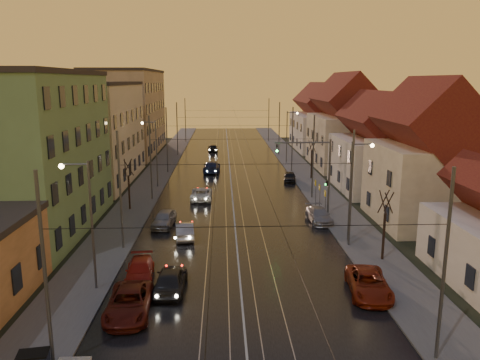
{
  "coord_description": "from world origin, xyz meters",
  "views": [
    {
      "loc": [
        -1.06,
        -24.79,
        12.51
      ],
      "look_at": [
        0.65,
        19.79,
        3.01
      ],
      "focal_mm": 35.0,
      "sensor_mm": 36.0,
      "label": 1
    }
  ],
  "objects": [
    {
      "name": "apartment_left_1",
      "position": [
        -17.5,
        14.0,
        6.5
      ],
      "size": [
        10.0,
        18.0,
        13.0
      ],
      "primitive_type": "cube",
      "color": "#5F8454",
      "rests_on": "ground"
    },
    {
      "name": "parked_right_0",
      "position": [
        7.59,
        0.82,
        0.68
      ],
      "size": [
        2.83,
        5.15,
        1.37
      ],
      "primitive_type": "imported",
      "rotation": [
        0.0,
        0.0,
        -0.12
      ],
      "color": "maroon",
      "rests_on": "ground"
    },
    {
      "name": "sidewalk_right",
      "position": [
        10.0,
        40.0,
        0.07
      ],
      "size": [
        4.0,
        120.0,
        0.15
      ],
      "primitive_type": "cube",
      "color": "#4C4C4C",
      "rests_on": "ground"
    },
    {
      "name": "catenary_pole_r_0",
      "position": [
        8.6,
        -6.0,
        4.5
      ],
      "size": [
        0.16,
        0.16,
        9.0
      ],
      "primitive_type": "cylinder",
      "color": "#595B60",
      "rests_on": "ground"
    },
    {
      "name": "traffic_light_mast",
      "position": [
        7.99,
        18.0,
        4.6
      ],
      "size": [
        5.3,
        0.32,
        7.2
      ],
      "color": "#595B60",
      "rests_on": "ground"
    },
    {
      "name": "street_lamp_0",
      "position": [
        -9.1,
        2.0,
        4.89
      ],
      "size": [
        1.75,
        0.32,
        8.0
      ],
      "color": "#595B60",
      "rests_on": "ground"
    },
    {
      "name": "tram_rail_2",
      "position": [
        0.77,
        40.0,
        0.06
      ],
      "size": [
        0.06,
        120.0,
        0.03
      ],
      "primitive_type": "cube",
      "color": "gray",
      "rests_on": "road"
    },
    {
      "name": "catenary_pole_r_3",
      "position": [
        8.6,
        39.0,
        4.5
      ],
      "size": [
        0.16,
        0.16,
        9.0
      ],
      "primitive_type": "cylinder",
      "color": "#595B60",
      "rests_on": "ground"
    },
    {
      "name": "catenary_pole_r_2",
      "position": [
        8.6,
        24.0,
        4.5
      ],
      "size": [
        0.16,
        0.16,
        9.0
      ],
      "primitive_type": "cylinder",
      "color": "#595B60",
      "rests_on": "ground"
    },
    {
      "name": "catenary_pole_l_3",
      "position": [
        -8.6,
        39.0,
        4.5
      ],
      "size": [
        0.16,
        0.16,
        9.0
      ],
      "primitive_type": "cylinder",
      "color": "#595B60",
      "rests_on": "ground"
    },
    {
      "name": "driving_car_1",
      "position": [
        -4.19,
        11.52,
        0.66
      ],
      "size": [
        1.88,
        4.16,
        1.32
      ],
      "primitive_type": "imported",
      "rotation": [
        0.0,
        0.0,
        3.26
      ],
      "color": "gray",
      "rests_on": "ground"
    },
    {
      "name": "tram_rail_1",
      "position": [
        -0.77,
        40.0,
        0.06
      ],
      "size": [
        0.06,
        120.0,
        0.03
      ],
      "primitive_type": "cube",
      "color": "gray",
      "rests_on": "road"
    },
    {
      "name": "catenary_pole_l_1",
      "position": [
        -8.6,
        9.0,
        4.5
      ],
      "size": [
        0.16,
        0.16,
        9.0
      ],
      "primitive_type": "cylinder",
      "color": "#595B60",
      "rests_on": "ground"
    },
    {
      "name": "parked_right_2",
      "position": [
        7.42,
        32.64,
        0.62
      ],
      "size": [
        1.94,
        3.8,
        1.24
      ],
      "primitive_type": "imported",
      "rotation": [
        0.0,
        0.0,
        -0.14
      ],
      "color": "black",
      "rests_on": "ground"
    },
    {
      "name": "house_right_2",
      "position": [
        17.0,
        28.0,
        4.64
      ],
      "size": [
        9.18,
        12.24,
        9.2
      ],
      "color": "silver",
      "rests_on": "ground"
    },
    {
      "name": "catenary_pole_l_2",
      "position": [
        -8.6,
        24.0,
        4.5
      ],
      "size": [
        0.16,
        0.16,
        9.0
      ],
      "primitive_type": "cylinder",
      "color": "#595B60",
      "rests_on": "ground"
    },
    {
      "name": "bare_tree_0",
      "position": [
        -10.2,
        20.0,
        2.49
      ],
      "size": [
        1.09,
        1.09,
        5.11
      ],
      "color": "black",
      "rests_on": "ground"
    },
    {
      "name": "parked_left_2",
      "position": [
        -6.4,
        3.47,
        0.61
      ],
      "size": [
        2.08,
        4.33,
        1.22
      ],
      "primitive_type": "imported",
      "rotation": [
        0.0,
        0.0,
        0.09
      ],
      "color": "maroon",
      "rests_on": "ground"
    },
    {
      "name": "catenary_pole_r_4",
      "position": [
        8.6,
        54.0,
        4.5
      ],
      "size": [
        0.16,
        0.16,
        9.0
      ],
      "primitive_type": "cylinder",
      "color": "#595B60",
      "rests_on": "ground"
    },
    {
      "name": "catenary_pole_r_1",
      "position": [
        8.6,
        9.0,
        4.5
      ],
      "size": [
        0.16,
        0.16,
        9.0
      ],
      "primitive_type": "cylinder",
      "color": "#595B60",
      "rests_on": "ground"
    },
    {
      "name": "driving_car_3",
      "position": [
        -2.55,
        39.22,
        0.79
      ],
      "size": [
        2.38,
        5.5,
        1.58
      ],
      "primitive_type": "imported",
      "rotation": [
        0.0,
        0.0,
        3.11
      ],
      "color": "#151F41",
      "rests_on": "ground"
    },
    {
      "name": "street_lamp_3",
      "position": [
        9.1,
        46.0,
        4.89
      ],
      "size": [
        1.75,
        0.32,
        8.0
      ],
      "color": "#595B60",
      "rests_on": "ground"
    },
    {
      "name": "parked_left_1",
      "position": [
        -6.2,
        -1.13,
        0.69
      ],
      "size": [
        2.54,
        5.1,
        1.39
      ],
      "primitive_type": "imported",
      "rotation": [
        0.0,
        0.0,
        0.05
      ],
      "color": "#4F140D",
      "rests_on": "ground"
    },
    {
      "name": "catenary_pole_l_0",
      "position": [
        -8.6,
        -6.0,
        4.5
      ],
      "size": [
        0.16,
        0.16,
        9.0
      ],
      "primitive_type": "cylinder",
      "color": "#595B60",
      "rests_on": "ground"
    },
    {
      "name": "street_lamp_2",
      "position": [
        -9.1,
        30.0,
        4.89
      ],
      "size": [
        1.75,
        0.32,
        8.0
      ],
      "color": "#595B60",
      "rests_on": "ground"
    },
    {
      "name": "bare_tree_2",
      "position": [
        10.4,
        34.0,
        2.49
      ],
      "size": [
        1.09,
        1.09,
        5.11
      ],
      "color": "black",
      "rests_on": "ground"
    },
    {
      "name": "tram_rail_0",
      "position": [
        -2.2,
        40.0,
        0.06
      ],
      "size": [
        0.06,
        120.0,
        0.03
      ],
      "primitive_type": "cube",
      "color": "gray",
      "rests_on": "road"
    },
    {
      "name": "sidewalk_left",
      "position": [
        -10.0,
        40.0,
        0.07
      ],
      "size": [
        4.0,
        120.0,
        0.15
      ],
      "primitive_type": "cube",
      "color": "#4C4C4C",
      "rests_on": "ground"
    },
    {
      "name": "tram_rail_3",
      "position": [
        2.2,
        40.0,
        0.06
      ],
      "size": [
        0.06,
        120.0,
        0.03
      ],
      "primitive_type": "cube",
      "color": "gray",
      "rests_on": "road"
    },
    {
      "name": "apartment_left_2",
      "position": [
        -17.5,
        34.0,
        6.0
      ],
      "size": [
        10.0,
        20.0,
        12.0
      ],
      "primitive_type": "cube",
      "color": "#C1BA95",
      "rests_on": "ground"
    },
    {
      "name": "house_right_4",
      "position": [
        17.0,
        61.0,
        5.05
      ],
      "size": [
        9.18,
        16.32,
        10.0
      ],
      "color": "silver",
      "rests_on": "ground"
    },
    {
      "name": "parked_left_3",
      "position": [
        -6.2,
        14.61,
        0.7
      ],
      "size": [
        2.1,
        4.25,
        1.39
      ],
      "primitive_type": "imported",
      "rotation": [
        0.0,
        0.0,
        -0.11
      ],
      "color": "gray",
      "rests_on": "ground"
    },
    {
      "name": "catenary_pole_l_4",
      "position": [
        -8.6,
        54.0,
        4.5
      ],
      "size": [
        0.16,
        0.16,
        9.0
      ],
      "primitive_type": "cylinder",
      "color": "#595B60",
      "rests_on": "ground"
    },
    {
      "name": "ground",
      "position": [
        0.0,
        0.0,
        0.0
      ],
      "size": [
        160.0,
        160.0,
        0.0
      ],
      "primitive_type": "plane",
      "color": "black",
      "rests_on": "ground"
    },
    {
      "name": "catenary_pole_l_5",
      "position": [
        -8.6,
        72.0,
        4.5
      ],
      "size": [
        0.16,
        0.16,
        9.0
      ],
      "primitive_type": "cylinder",
      "color": "#595B60",
      "rests_on": "ground"
    },
    {
      "name": "house_right_1",
      "position": [
        17.0,
        15.0,
        5.45
      ],
      "size": [
        8.67,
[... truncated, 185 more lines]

